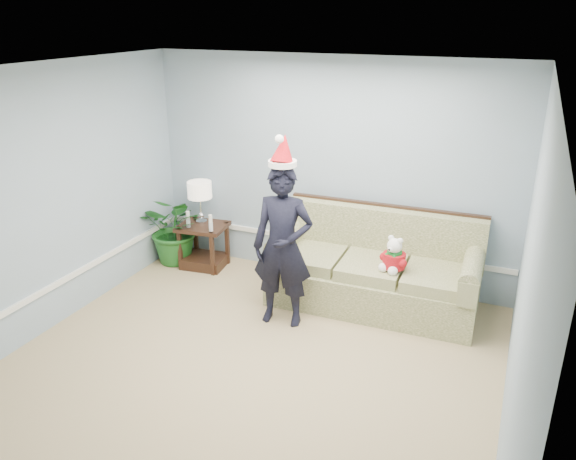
% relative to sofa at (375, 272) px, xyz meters
% --- Properties ---
extents(room_shell, '(4.54, 5.04, 2.74)m').
position_rel_sofa_xyz_m(room_shell, '(-0.74, -2.03, 0.97)').
color(room_shell, tan).
rests_on(room_shell, ground).
extents(wainscot_trim, '(4.49, 4.99, 0.06)m').
position_rel_sofa_xyz_m(wainscot_trim, '(-1.92, -0.85, 0.07)').
color(wainscot_trim, white).
rests_on(wainscot_trim, room_shell).
extents(sofa, '(2.31, 1.04, 1.07)m').
position_rel_sofa_xyz_m(sofa, '(0.00, 0.00, 0.00)').
color(sofa, '#525F2D').
rests_on(sofa, room_shell).
extents(side_table, '(0.65, 0.57, 0.58)m').
position_rel_sofa_xyz_m(side_table, '(-2.30, 0.08, -0.16)').
color(side_table, '#392214').
rests_on(side_table, room_shell).
extents(table_lamp, '(0.31, 0.31, 0.55)m').
position_rel_sofa_xyz_m(table_lamp, '(-2.36, 0.15, 0.62)').
color(table_lamp, silver).
rests_on(table_lamp, side_table).
extents(candle_pair, '(0.38, 0.05, 0.21)m').
position_rel_sofa_xyz_m(candle_pair, '(-2.26, -0.06, 0.30)').
color(candle_pair, silver).
rests_on(candle_pair, side_table).
extents(houseplant, '(0.88, 0.77, 0.95)m').
position_rel_sofa_xyz_m(houseplant, '(-2.69, 0.05, 0.10)').
color(houseplant, '#1C5C1E').
rests_on(houseplant, room_shell).
extents(man, '(0.69, 0.50, 1.74)m').
position_rel_sofa_xyz_m(man, '(-0.79, -0.79, 0.49)').
color(man, black).
rests_on(man, room_shell).
extents(santa_hat, '(0.29, 0.32, 0.34)m').
position_rel_sofa_xyz_m(santa_hat, '(-0.79, -0.78, 1.49)').
color(santa_hat, white).
rests_on(santa_hat, man).
extents(teddy_bear, '(0.31, 0.31, 0.39)m').
position_rel_sofa_xyz_m(teddy_bear, '(0.26, -0.26, 0.32)').
color(teddy_bear, white).
rests_on(teddy_bear, sofa).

